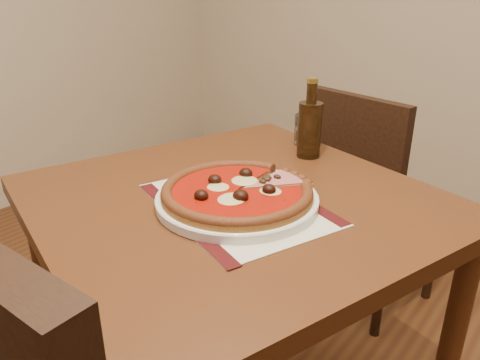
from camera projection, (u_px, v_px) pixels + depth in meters
name	position (u px, v px, depth m)	size (l,w,h in m)	color
table	(234.00, 237.00, 1.05)	(1.00, 1.00, 0.75)	#5C2F15
chair_far	(365.00, 191.00, 1.68)	(0.47, 0.47, 0.84)	black
placemat	(237.00, 204.00, 0.97)	(0.39, 0.28, 0.00)	white
plate	(237.00, 200.00, 0.96)	(0.33, 0.33, 0.02)	white
pizza	(237.00, 191.00, 0.95)	(0.31, 0.31, 0.04)	#B0712A
ham_slice	(282.00, 185.00, 0.99)	(0.10, 0.15, 0.02)	#B0712A
water_glass	(307.00, 130.00, 1.31)	(0.07, 0.07, 0.08)	white
bottle	(310.00, 127.00, 1.20)	(0.06, 0.06, 0.21)	#35200D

